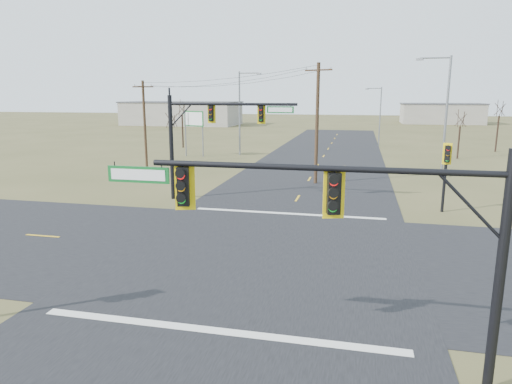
{
  "coord_description": "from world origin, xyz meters",
  "views": [
    {
      "loc": [
        4.19,
        -20.11,
        7.34
      ],
      "look_at": [
        -0.6,
        1.0,
        2.74
      ],
      "focal_mm": 32.0,
      "sensor_mm": 36.0,
      "label": 1
    }
  ],
  "objects_px": {
    "utility_pole_near": "(317,122)",
    "streetlight_b": "(379,113)",
    "streetlight_c": "(241,109)",
    "bare_tree_a": "(171,118)",
    "streetlight_a": "(444,110)",
    "bare_tree_b": "(182,107)",
    "pedestal_signal_ne": "(447,162)",
    "bare_tree_c": "(461,118)",
    "bare_tree_d": "(500,108)",
    "highway_sign": "(194,124)",
    "utility_pole_far": "(145,124)",
    "mast_arm_far": "(210,126)",
    "mast_arm_near": "(331,210)"
  },
  "relations": [
    {
      "from": "mast_arm_far",
      "to": "utility_pole_near",
      "type": "bearing_deg",
      "value": 43.82
    },
    {
      "from": "utility_pole_near",
      "to": "streetlight_b",
      "type": "bearing_deg",
      "value": 79.1
    },
    {
      "from": "mast_arm_near",
      "to": "streetlight_b",
      "type": "distance_m",
      "value": 58.74
    },
    {
      "from": "bare_tree_a",
      "to": "streetlight_b",
      "type": "bearing_deg",
      "value": 44.45
    },
    {
      "from": "highway_sign",
      "to": "bare_tree_c",
      "type": "xyz_separation_m",
      "value": [
        31.0,
        4.98,
        0.8
      ]
    },
    {
      "from": "mast_arm_far",
      "to": "bare_tree_c",
      "type": "xyz_separation_m",
      "value": [
        21.48,
        27.34,
        -0.57
      ]
    },
    {
      "from": "mast_arm_far",
      "to": "bare_tree_a",
      "type": "xyz_separation_m",
      "value": [
        -10.23,
        17.31,
        -0.45
      ]
    },
    {
      "from": "utility_pole_far",
      "to": "streetlight_a",
      "type": "relative_size",
      "value": 0.81
    },
    {
      "from": "streetlight_b",
      "to": "bare_tree_c",
      "type": "xyz_separation_m",
      "value": [
        8.78,
        -12.45,
        -0.05
      ]
    },
    {
      "from": "utility_pole_near",
      "to": "bare_tree_a",
      "type": "relative_size",
      "value": 1.62
    },
    {
      "from": "bare_tree_a",
      "to": "mast_arm_far",
      "type": "bearing_deg",
      "value": -59.42
    },
    {
      "from": "bare_tree_b",
      "to": "highway_sign",
      "type": "bearing_deg",
      "value": -60.37
    },
    {
      "from": "highway_sign",
      "to": "streetlight_c",
      "type": "height_order",
      "value": "streetlight_c"
    },
    {
      "from": "streetlight_c",
      "to": "bare_tree_a",
      "type": "distance_m",
      "value": 9.68
    },
    {
      "from": "streetlight_a",
      "to": "bare_tree_c",
      "type": "bearing_deg",
      "value": 92.6
    },
    {
      "from": "mast_arm_near",
      "to": "streetlight_b",
      "type": "height_order",
      "value": "streetlight_b"
    },
    {
      "from": "mast_arm_near",
      "to": "streetlight_a",
      "type": "bearing_deg",
      "value": 60.64
    },
    {
      "from": "utility_pole_near",
      "to": "bare_tree_a",
      "type": "bearing_deg",
      "value": 151.32
    },
    {
      "from": "mast_arm_far",
      "to": "streetlight_b",
      "type": "distance_m",
      "value": 41.77
    },
    {
      "from": "mast_arm_near",
      "to": "bare_tree_b",
      "type": "distance_m",
      "value": 55.48
    },
    {
      "from": "pedestal_signal_ne",
      "to": "highway_sign",
      "type": "distance_m",
      "value": 33.48
    },
    {
      "from": "highway_sign",
      "to": "streetlight_c",
      "type": "relative_size",
      "value": 0.54
    },
    {
      "from": "streetlight_a",
      "to": "bare_tree_b",
      "type": "distance_m",
      "value": 36.31
    },
    {
      "from": "mast_arm_near",
      "to": "bare_tree_a",
      "type": "bearing_deg",
      "value": 102.74
    },
    {
      "from": "mast_arm_near",
      "to": "highway_sign",
      "type": "relative_size",
      "value": 1.88
    },
    {
      "from": "highway_sign",
      "to": "streetlight_c",
      "type": "distance_m",
      "value": 6.11
    },
    {
      "from": "streetlight_a",
      "to": "bare_tree_c",
      "type": "xyz_separation_m",
      "value": [
        4.19,
        13.68,
        -1.3
      ]
    },
    {
      "from": "pedestal_signal_ne",
      "to": "bare_tree_a",
      "type": "bearing_deg",
      "value": 161.78
    },
    {
      "from": "streetlight_c",
      "to": "bare_tree_a",
      "type": "relative_size",
      "value": 1.66
    },
    {
      "from": "mast_arm_far",
      "to": "utility_pole_near",
      "type": "distance_m",
      "value": 10.45
    },
    {
      "from": "mast_arm_far",
      "to": "bare_tree_a",
      "type": "relative_size",
      "value": 1.48
    },
    {
      "from": "streetlight_a",
      "to": "bare_tree_d",
      "type": "xyz_separation_m",
      "value": [
        10.48,
        22.04,
        -0.3
      ]
    },
    {
      "from": "utility_pole_far",
      "to": "streetlight_a",
      "type": "distance_m",
      "value": 28.1
    },
    {
      "from": "streetlight_a",
      "to": "bare_tree_c",
      "type": "distance_m",
      "value": 14.37
    },
    {
      "from": "mast_arm_near",
      "to": "bare_tree_d",
      "type": "height_order",
      "value": "bare_tree_d"
    },
    {
      "from": "utility_pole_near",
      "to": "streetlight_c",
      "type": "relative_size",
      "value": 0.98
    },
    {
      "from": "highway_sign",
      "to": "streetlight_b",
      "type": "relative_size",
      "value": 0.64
    },
    {
      "from": "highway_sign",
      "to": "streetlight_a",
      "type": "distance_m",
      "value": 28.26
    },
    {
      "from": "streetlight_c",
      "to": "utility_pole_far",
      "type": "bearing_deg",
      "value": -94.88
    },
    {
      "from": "mast_arm_near",
      "to": "bare_tree_b",
      "type": "bearing_deg",
      "value": 99.8
    },
    {
      "from": "streetlight_c",
      "to": "utility_pole_near",
      "type": "bearing_deg",
      "value": -35.68
    },
    {
      "from": "bare_tree_a",
      "to": "utility_pole_far",
      "type": "bearing_deg",
      "value": -95.03
    },
    {
      "from": "utility_pole_far",
      "to": "bare_tree_d",
      "type": "relative_size",
      "value": 1.23
    },
    {
      "from": "pedestal_signal_ne",
      "to": "bare_tree_d",
      "type": "height_order",
      "value": "bare_tree_d"
    },
    {
      "from": "utility_pole_far",
      "to": "bare_tree_c",
      "type": "relative_size",
      "value": 1.45
    },
    {
      "from": "highway_sign",
      "to": "streetlight_a",
      "type": "xyz_separation_m",
      "value": [
        26.81,
        -8.69,
        2.1
      ]
    },
    {
      "from": "bare_tree_a",
      "to": "bare_tree_d",
      "type": "distance_m",
      "value": 42.22
    },
    {
      "from": "mast_arm_near",
      "to": "mast_arm_far",
      "type": "height_order",
      "value": "mast_arm_far"
    },
    {
      "from": "bare_tree_d",
      "to": "streetlight_a",
      "type": "bearing_deg",
      "value": -115.43
    },
    {
      "from": "highway_sign",
      "to": "bare_tree_b",
      "type": "bearing_deg",
      "value": 139.17
    }
  ]
}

